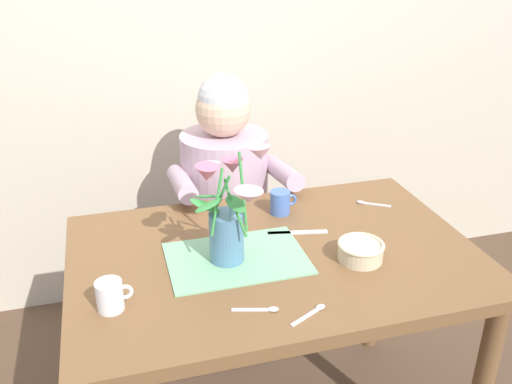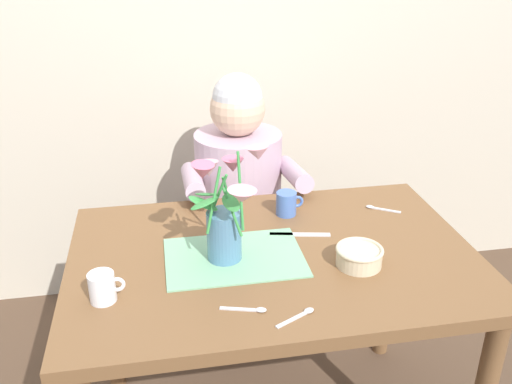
# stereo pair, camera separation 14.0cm
# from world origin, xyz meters

# --- Properties ---
(wood_panel_backdrop) EXTENTS (4.00, 0.10, 2.50)m
(wood_panel_backdrop) POSITION_xyz_m (0.00, 1.05, 1.25)
(wood_panel_backdrop) COLOR beige
(wood_panel_backdrop) RESTS_ON ground_plane
(dining_table) EXTENTS (1.20, 0.80, 0.74)m
(dining_table) POSITION_xyz_m (0.00, 0.00, 0.64)
(dining_table) COLOR brown
(dining_table) RESTS_ON ground_plane
(seated_person) EXTENTS (0.45, 0.47, 1.14)m
(seated_person) POSITION_xyz_m (-0.01, 0.62, 0.56)
(seated_person) COLOR #4C4C56
(seated_person) RESTS_ON ground_plane
(striped_placemat) EXTENTS (0.40, 0.28, 0.00)m
(striped_placemat) POSITION_xyz_m (-0.12, -0.01, 0.74)
(striped_placemat) COLOR #7AB289
(striped_placemat) RESTS_ON dining_table
(flower_vase) EXTENTS (0.24, 0.27, 0.35)m
(flower_vase) POSITION_xyz_m (-0.14, -0.01, 0.89)
(flower_vase) COLOR teal
(flower_vase) RESTS_ON dining_table
(ceramic_bowl) EXTENTS (0.14, 0.14, 0.06)m
(ceramic_bowl) POSITION_xyz_m (0.23, -0.11, 0.77)
(ceramic_bowl) COLOR beige
(ceramic_bowl) RESTS_ON dining_table
(dinner_knife) EXTENTS (0.19, 0.06, 0.00)m
(dinner_knife) POSITION_xyz_m (0.10, 0.09, 0.74)
(dinner_knife) COLOR silver
(dinner_knife) RESTS_ON dining_table
(ceramic_mug) EXTENTS (0.09, 0.07, 0.08)m
(ceramic_mug) POSITION_xyz_m (0.09, 0.24, 0.78)
(ceramic_mug) COLOR #476BB7
(ceramic_mug) RESTS_ON dining_table
(coffee_cup) EXTENTS (0.09, 0.07, 0.08)m
(coffee_cup) POSITION_xyz_m (-0.48, -0.15, 0.78)
(coffee_cup) COLOR silver
(coffee_cup) RESTS_ON dining_table
(spoon_0) EXTENTS (0.11, 0.07, 0.01)m
(spoon_0) POSITION_xyz_m (0.01, -0.30, 0.74)
(spoon_0) COLOR silver
(spoon_0) RESTS_ON dining_table
(spoon_1) EXTENTS (0.12, 0.05, 0.01)m
(spoon_1) POSITION_xyz_m (-0.11, -0.26, 0.74)
(spoon_1) COLOR silver
(spoon_1) RESTS_ON dining_table
(spoon_2) EXTENTS (0.11, 0.08, 0.01)m
(spoon_2) POSITION_xyz_m (0.41, 0.22, 0.74)
(spoon_2) COLOR silver
(spoon_2) RESTS_ON dining_table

